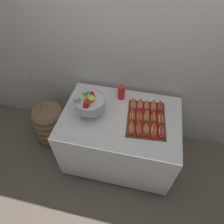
# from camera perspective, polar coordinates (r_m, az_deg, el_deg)

# --- Properties ---
(ground_plane) EXTENTS (10.00, 10.00, 0.00)m
(ground_plane) POSITION_cam_1_polar(r_m,az_deg,el_deg) (2.78, 2.02, -12.14)
(ground_plane) COLOR #7A6B5B
(back_wall) EXTENTS (6.00, 0.10, 2.60)m
(back_wall) POSITION_cam_1_polar(r_m,az_deg,el_deg) (2.23, 5.84, 17.84)
(back_wall) COLOR silver
(back_wall) RESTS_ON ground_plane
(buffet_table) EXTENTS (1.30, 0.90, 0.80)m
(buffet_table) POSITION_cam_1_polar(r_m,az_deg,el_deg) (2.43, 2.28, -7.21)
(buffet_table) COLOR white
(buffet_table) RESTS_ON ground_plane
(floor_vase) EXTENTS (0.50, 0.50, 1.11)m
(floor_vase) POSITION_cam_1_polar(r_m,az_deg,el_deg) (2.88, -17.39, -3.43)
(floor_vase) COLOR #896B4C
(floor_vase) RESTS_ON ground_plane
(serving_tray) EXTENTS (0.45, 0.56, 0.01)m
(serving_tray) POSITION_cam_1_polar(r_m,az_deg,el_deg) (2.13, 9.93, -2.08)
(serving_tray) COLOR brown
(serving_tray) RESTS_ON buffet_table
(hot_dog_0) EXTENTS (0.08, 0.17, 0.06)m
(hot_dog_0) POSITION_cam_1_polar(r_m,az_deg,el_deg) (2.00, 5.68, -4.73)
(hot_dog_0) COLOR red
(hot_dog_0) RESTS_ON serving_tray
(hot_dog_1) EXTENTS (0.08, 0.18, 0.06)m
(hot_dog_1) POSITION_cam_1_polar(r_m,az_deg,el_deg) (2.00, 7.83, -4.91)
(hot_dog_1) COLOR #B21414
(hot_dog_1) RESTS_ON serving_tray
(hot_dog_2) EXTENTS (0.08, 0.16, 0.06)m
(hot_dog_2) POSITION_cam_1_polar(r_m,az_deg,el_deg) (2.00, 9.97, -5.11)
(hot_dog_2) COLOR red
(hot_dog_2) RESTS_ON serving_tray
(hot_dog_3) EXTENTS (0.07, 0.18, 0.06)m
(hot_dog_3) POSITION_cam_1_polar(r_m,az_deg,el_deg) (2.01, 12.09, -5.32)
(hot_dog_3) COLOR red
(hot_dog_3) RESTS_ON serving_tray
(hot_dog_4) EXTENTS (0.08, 0.16, 0.06)m
(hot_dog_4) POSITION_cam_1_polar(r_m,az_deg,el_deg) (2.02, 14.20, -5.49)
(hot_dog_4) COLOR #B21414
(hot_dog_4) RESTS_ON serving_tray
(hot_dog_5) EXTENTS (0.09, 0.17, 0.06)m
(hot_dog_5) POSITION_cam_1_polar(r_m,az_deg,el_deg) (2.10, 5.98, -1.18)
(hot_dog_5) COLOR red
(hot_dog_5) RESTS_ON serving_tray
(hot_dog_6) EXTENTS (0.09, 0.16, 0.06)m
(hot_dog_6) POSITION_cam_1_polar(r_m,az_deg,el_deg) (2.11, 8.01, -1.39)
(hot_dog_6) COLOR red
(hot_dog_6) RESTS_ON serving_tray
(hot_dog_7) EXTENTS (0.07, 0.17, 0.06)m
(hot_dog_7) POSITION_cam_1_polar(r_m,az_deg,el_deg) (2.11, 10.04, -1.53)
(hot_dog_7) COLOR red
(hot_dog_7) RESTS_ON serving_tray
(hot_dog_8) EXTENTS (0.07, 0.16, 0.06)m
(hot_dog_8) POSITION_cam_1_polar(r_m,az_deg,el_deg) (2.12, 12.05, -1.74)
(hot_dog_8) COLOR red
(hot_dog_8) RESTS_ON serving_tray
(hot_dog_9) EXTENTS (0.09, 0.17, 0.06)m
(hot_dog_9) POSITION_cam_1_polar(r_m,az_deg,el_deg) (2.13, 14.04, -1.98)
(hot_dog_9) COLOR red
(hot_dog_9) RESTS_ON serving_tray
(hot_dog_10) EXTENTS (0.09, 0.19, 0.06)m
(hot_dog_10) POSITION_cam_1_polar(r_m,az_deg,el_deg) (2.21, 6.25, 2.05)
(hot_dog_10) COLOR red
(hot_dog_10) RESTS_ON serving_tray
(hot_dog_11) EXTENTS (0.07, 0.18, 0.06)m
(hot_dog_11) POSITION_cam_1_polar(r_m,az_deg,el_deg) (2.21, 8.18, 1.89)
(hot_dog_11) COLOR red
(hot_dog_11) RESTS_ON serving_tray
(hot_dog_12) EXTENTS (0.08, 0.16, 0.06)m
(hot_dog_12) POSITION_cam_1_polar(r_m,az_deg,el_deg) (2.22, 10.10, 1.63)
(hot_dog_12) COLOR red
(hot_dog_12) RESTS_ON serving_tray
(hot_dog_13) EXTENTS (0.07, 0.18, 0.06)m
(hot_dog_13) POSITION_cam_1_polar(r_m,az_deg,el_deg) (2.23, 12.02, 1.48)
(hot_dog_13) COLOR #B21414
(hot_dog_13) RESTS_ON serving_tray
(hot_dog_14) EXTENTS (0.07, 0.17, 0.06)m
(hot_dog_14) POSITION_cam_1_polar(r_m,az_deg,el_deg) (2.24, 13.93, 1.32)
(hot_dog_14) COLOR red
(hot_dog_14) RESTS_ON serving_tray
(punch_bowl) EXTENTS (0.34, 0.34, 0.28)m
(punch_bowl) POSITION_cam_1_polar(r_m,az_deg,el_deg) (2.06, -6.63, 2.83)
(punch_bowl) COLOR silver
(punch_bowl) RESTS_ON buffet_table
(cup_stack) EXTENTS (0.09, 0.09, 0.17)m
(cup_stack) POSITION_cam_1_polar(r_m,az_deg,el_deg) (2.28, 2.72, 5.78)
(cup_stack) COLOR red
(cup_stack) RESTS_ON buffet_table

